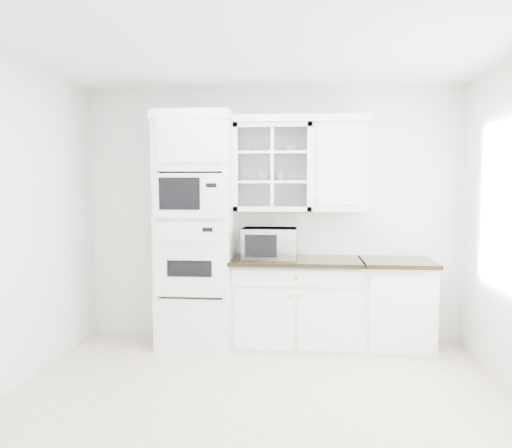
# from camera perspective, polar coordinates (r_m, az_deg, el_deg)

# --- Properties ---
(ground) EXTENTS (4.00, 3.50, 0.01)m
(ground) POSITION_cam_1_polar(r_m,az_deg,el_deg) (4.00, 0.04, -20.08)
(ground) COLOR beige
(ground) RESTS_ON ground
(room_shell) EXTENTS (4.00, 3.50, 2.70)m
(room_shell) POSITION_cam_1_polar(r_m,az_deg,el_deg) (4.07, 0.60, 6.07)
(room_shell) COLOR white
(room_shell) RESTS_ON ground
(oven_column) EXTENTS (0.76, 0.68, 2.40)m
(oven_column) POSITION_cam_1_polar(r_m,az_deg,el_deg) (5.18, -6.81, -0.75)
(oven_column) COLOR white
(oven_column) RESTS_ON ground
(base_cabinet_run) EXTENTS (1.32, 0.67, 0.92)m
(base_cabinet_run) POSITION_cam_1_polar(r_m,az_deg,el_deg) (5.21, 4.63, -8.92)
(base_cabinet_run) COLOR white
(base_cabinet_run) RESTS_ON ground
(extra_base_cabinet) EXTENTS (0.72, 0.67, 0.92)m
(extra_base_cabinet) POSITION_cam_1_polar(r_m,az_deg,el_deg) (5.29, 15.64, -8.85)
(extra_base_cabinet) COLOR white
(extra_base_cabinet) RESTS_ON ground
(upper_cabinet_glass) EXTENTS (0.80, 0.33, 0.90)m
(upper_cabinet_glass) POSITION_cam_1_polar(r_m,az_deg,el_deg) (5.22, 1.98, 6.47)
(upper_cabinet_glass) COLOR white
(upper_cabinet_glass) RESTS_ON room_shell
(upper_cabinet_solid) EXTENTS (0.55, 0.33, 0.90)m
(upper_cabinet_solid) POSITION_cam_1_polar(r_m,az_deg,el_deg) (5.22, 9.44, 6.41)
(upper_cabinet_solid) COLOR white
(upper_cabinet_solid) RESTS_ON room_shell
(crown_molding) EXTENTS (2.14, 0.38, 0.07)m
(crown_molding) POSITION_cam_1_polar(r_m,az_deg,el_deg) (5.24, 0.80, 11.78)
(crown_molding) COLOR white
(crown_molding) RESTS_ON room_shell
(countertop_microwave) EXTENTS (0.55, 0.46, 0.31)m
(countertop_microwave) POSITION_cam_1_polar(r_m,az_deg,el_deg) (5.08, 1.60, -2.21)
(countertop_microwave) COLOR white
(countertop_microwave) RESTS_ON base_cabinet_run
(bowl_a) EXTENTS (0.24, 0.24, 0.05)m
(bowl_a) POSITION_cam_1_polar(r_m,az_deg,el_deg) (5.24, 0.36, 8.47)
(bowl_a) COLOR white
(bowl_a) RESTS_ON upper_cabinet_glass
(bowl_b) EXTENTS (0.20, 0.20, 0.05)m
(bowl_b) POSITION_cam_1_polar(r_m,az_deg,el_deg) (5.23, 3.91, 8.51)
(bowl_b) COLOR white
(bowl_b) RESTS_ON upper_cabinet_glass
(cup_a) EXTENTS (0.13, 0.13, 0.09)m
(cup_a) POSITION_cam_1_polar(r_m,az_deg,el_deg) (5.23, 0.79, 5.41)
(cup_a) COLOR white
(cup_a) RESTS_ON upper_cabinet_glass
(cup_b) EXTENTS (0.12, 0.12, 0.10)m
(cup_b) POSITION_cam_1_polar(r_m,az_deg,el_deg) (5.21, 2.86, 5.47)
(cup_b) COLOR white
(cup_b) RESTS_ON upper_cabinet_glass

